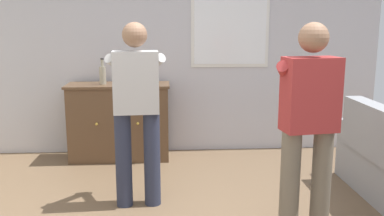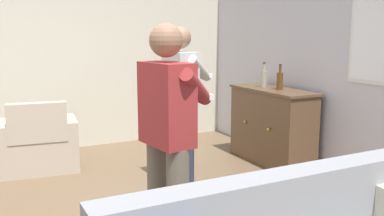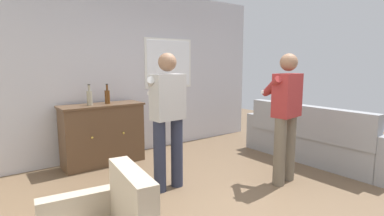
% 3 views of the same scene
% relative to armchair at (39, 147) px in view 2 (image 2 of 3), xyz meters
% --- Properties ---
extents(wall_back_with_window, '(5.20, 0.15, 2.80)m').
position_rel_armchair_xyz_m(wall_back_with_window, '(1.77, 3.00, 1.11)').
color(wall_back_with_window, silver).
rests_on(wall_back_with_window, ground).
extents(wall_side_left, '(0.12, 5.20, 2.80)m').
position_rel_armchair_xyz_m(wall_side_left, '(-0.90, 0.34, 1.11)').
color(wall_side_left, beige).
rests_on(wall_side_left, ground).
extents(armchair, '(0.74, 0.95, 0.85)m').
position_rel_armchair_xyz_m(armchair, '(0.00, 0.00, 0.00)').
color(armchair, '#B2A38E').
rests_on(armchair, ground).
extents(sideboard_cabinet, '(1.24, 0.49, 0.94)m').
position_rel_armchair_xyz_m(sideboard_cabinet, '(1.00, 2.64, 0.18)').
color(sideboard_cabinet, brown).
rests_on(sideboard_cabinet, ground).
extents(bottle_wine_green, '(0.08, 0.08, 0.31)m').
position_rel_armchair_xyz_m(bottle_wine_green, '(1.10, 2.66, 0.77)').
color(bottle_wine_green, '#593314').
rests_on(bottle_wine_green, sideboard_cabinet).
extents(bottle_liquor_amber, '(0.08, 0.08, 0.31)m').
position_rel_armchair_xyz_m(bottle_liquor_amber, '(0.82, 2.63, 0.77)').
color(bottle_liquor_amber, gray).
rests_on(bottle_liquor_amber, sideboard_cabinet).
extents(person_standing_left, '(0.56, 0.49, 1.68)m').
position_rel_armchair_xyz_m(person_standing_left, '(1.31, 1.25, 0.65)').
color(person_standing_left, '#282D42').
rests_on(person_standing_left, ground).
extents(person_standing_right, '(0.55, 0.50, 1.68)m').
position_rel_armchair_xyz_m(person_standing_right, '(2.63, 0.51, 0.65)').
color(person_standing_right, '#6B6051').
rests_on(person_standing_right, ground).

